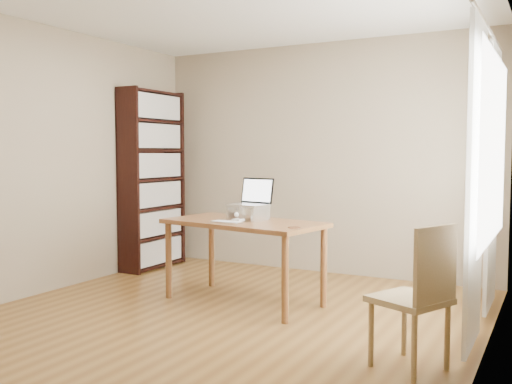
# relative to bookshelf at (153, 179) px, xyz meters

# --- Properties ---
(room) EXTENTS (4.04, 4.54, 2.64)m
(room) POSITION_rel_bookshelf_xyz_m (1.86, -1.54, 0.25)
(room) COLOR brown
(room) RESTS_ON ground
(bookshelf) EXTENTS (0.30, 0.90, 2.10)m
(bookshelf) POSITION_rel_bookshelf_xyz_m (0.00, 0.00, 0.00)
(bookshelf) COLOR black
(bookshelf) RESTS_ON ground
(curtains) EXTENTS (0.03, 1.90, 2.25)m
(curtains) POSITION_rel_bookshelf_xyz_m (3.75, -0.75, 0.12)
(curtains) COLOR white
(curtains) RESTS_ON ground
(desk) EXTENTS (1.54, 0.95, 0.75)m
(desk) POSITION_rel_bookshelf_xyz_m (1.74, -0.89, -0.39)
(desk) COLOR brown
(desk) RESTS_ON ground
(laptop_stand) EXTENTS (0.32, 0.25, 0.13)m
(laptop_stand) POSITION_rel_bookshelf_xyz_m (1.74, -0.81, -0.22)
(laptop_stand) COLOR silver
(laptop_stand) RESTS_ON desk
(laptop) EXTENTS (0.39, 0.35, 0.25)m
(laptop) POSITION_rel_bookshelf_xyz_m (1.74, -0.75, -0.11)
(laptop) COLOR silver
(laptop) RESTS_ON laptop_stand
(keyboard) EXTENTS (0.27, 0.13, 0.02)m
(keyboard) POSITION_rel_bookshelf_xyz_m (1.69, -1.11, -0.29)
(keyboard) COLOR silver
(keyboard) RESTS_ON desk
(coaster) EXTENTS (0.10, 0.10, 0.01)m
(coaster) POSITION_rel_bookshelf_xyz_m (2.34, -1.11, -0.30)
(coaster) COLOR #502E1B
(coaster) RESTS_ON desk
(cat) EXTENTS (0.24, 0.47, 0.14)m
(cat) POSITION_rel_bookshelf_xyz_m (1.75, -0.78, -0.24)
(cat) COLOR #403832
(cat) RESTS_ON desk
(chair) EXTENTS (0.55, 0.55, 0.93)m
(chair) POSITION_rel_bookshelf_xyz_m (3.51, -1.79, -0.55)
(chair) COLOR #A18657
(chair) RESTS_ON ground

